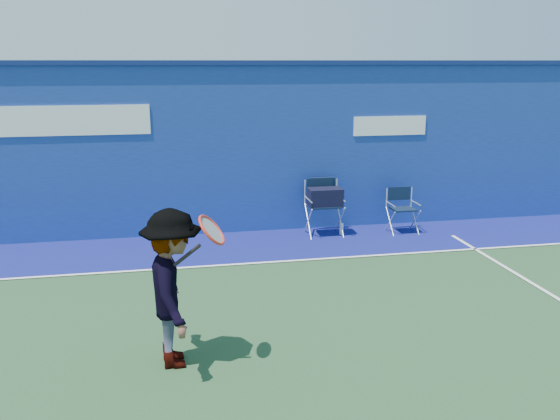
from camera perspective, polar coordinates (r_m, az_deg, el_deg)
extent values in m
plane|color=#254526|center=(6.27, -5.11, -15.18)|extent=(80.00, 80.00, 0.00)
cube|color=navy|center=(10.77, -8.21, 5.64)|extent=(24.00, 0.40, 3.00)
cube|color=navy|center=(10.66, -8.51, 13.85)|extent=(24.00, 0.50, 0.08)
cube|color=white|center=(10.77, -24.55, 7.74)|extent=(4.50, 0.02, 0.50)
cube|color=white|center=(11.28, 10.54, 7.97)|extent=(1.40, 0.02, 0.35)
cube|color=navy|center=(10.04, -7.58, -3.74)|extent=(24.00, 1.80, 0.01)
cube|color=white|center=(9.18, -7.22, -5.40)|extent=(24.00, 0.06, 0.01)
cube|color=black|center=(10.66, 4.30, 0.41)|extent=(0.53, 0.44, 0.03)
cube|color=silver|center=(10.86, 3.96, 1.84)|extent=(0.60, 0.03, 0.43)
cube|color=black|center=(10.84, 3.97, 2.29)|extent=(0.53, 0.03, 0.30)
cube|color=black|center=(10.59, 4.36, 1.23)|extent=(0.60, 0.35, 0.33)
cube|color=black|center=(10.83, 3.97, 2.52)|extent=(0.43, 0.07, 0.24)
cube|color=black|center=(11.04, 11.76, 0.09)|extent=(0.43, 0.36, 0.03)
cube|color=silver|center=(11.19, 11.39, 1.22)|extent=(0.49, 0.02, 0.35)
cube|color=black|center=(11.17, 11.41, 1.58)|extent=(0.43, 0.02, 0.25)
cylinder|color=white|center=(10.81, 5.93, -1.82)|extent=(0.07, 0.07, 0.21)
imported|color=#EA4738|center=(6.15, -10.26, -7.46)|extent=(0.67, 1.10, 1.65)
torus|color=red|center=(5.85, -6.59, -1.93)|extent=(0.36, 0.43, 0.30)
cylinder|color=gray|center=(5.85, -6.59, -1.93)|extent=(0.29, 0.36, 0.24)
cylinder|color=black|center=(5.82, -8.92, -4.31)|extent=(0.28, 0.12, 0.24)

